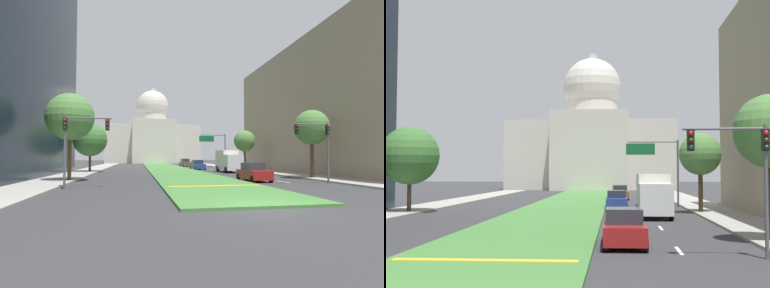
% 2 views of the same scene
% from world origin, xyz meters
% --- Properties ---
extents(ground_plane, '(260.00, 260.00, 0.00)m').
position_xyz_m(ground_plane, '(0.00, 49.35, 0.00)').
color(ground_plane, '#333335').
extents(grass_median, '(7.60, 88.82, 0.14)m').
position_xyz_m(grass_median, '(0.00, 44.41, 0.07)').
color(grass_median, '#427A38').
rests_on(grass_median, ground_plane).
extents(median_curb_nose, '(6.84, 0.50, 0.04)m').
position_xyz_m(median_curb_nose, '(0.00, 8.76, 0.16)').
color(median_curb_nose, gold).
rests_on(median_curb_nose, grass_median).
extents(lane_dashes_right, '(0.16, 41.33, 0.01)m').
position_xyz_m(lane_dashes_right, '(7.44, 31.45, 0.00)').
color(lane_dashes_right, silver).
rests_on(lane_dashes_right, ground_plane).
extents(sidewalk_left, '(4.00, 88.82, 0.15)m').
position_xyz_m(sidewalk_left, '(-13.08, 39.48, 0.07)').
color(sidewalk_left, '#9E9991').
rests_on(sidewalk_left, ground_plane).
extents(sidewalk_right, '(4.00, 88.82, 0.15)m').
position_xyz_m(sidewalk_right, '(13.08, 39.48, 0.07)').
color(sidewalk_right, '#9E9991').
rests_on(sidewalk_right, ground_plane).
extents(midrise_block_right, '(17.89, 39.36, 17.68)m').
position_xyz_m(midrise_block_right, '(24.03, 23.27, 8.84)').
color(midrise_block_right, tan).
rests_on(midrise_block_right, ground_plane).
extents(capitol_building, '(32.58, 24.41, 27.80)m').
position_xyz_m(capitol_building, '(0.00, 97.84, 9.20)').
color(capitol_building, beige).
rests_on(capitol_building, ground_plane).
extents(traffic_light_near_left, '(3.34, 0.35, 5.20)m').
position_xyz_m(traffic_light_near_left, '(-9.74, 9.97, 3.80)').
color(traffic_light_near_left, '#515456').
rests_on(traffic_light_near_left, ground_plane).
extents(traffic_light_near_right, '(3.34, 0.35, 5.20)m').
position_xyz_m(traffic_light_near_right, '(9.74, 10.73, 3.80)').
color(traffic_light_near_right, '#515456').
rests_on(traffic_light_near_right, ground_plane).
extents(overhead_guide_sign, '(5.10, 0.20, 6.50)m').
position_xyz_m(overhead_guide_sign, '(8.95, 41.64, 4.62)').
color(overhead_guide_sign, '#515456').
rests_on(overhead_guide_sign, ground_plane).
extents(street_tree_left_near, '(4.34, 4.34, 8.09)m').
position_xyz_m(street_tree_left_near, '(-11.63, 16.44, 5.90)').
color(street_tree_left_near, '#4C3823').
rests_on(street_tree_left_near, ground_plane).
extents(street_tree_right_near, '(3.58, 3.58, 7.12)m').
position_xyz_m(street_tree_right_near, '(12.20, 15.63, 5.29)').
color(street_tree_right_near, '#4C3823').
rests_on(street_tree_right_near, ground_plane).
extents(street_tree_left_mid, '(4.82, 4.82, 7.14)m').
position_xyz_m(street_tree_left_mid, '(-12.27, 32.55, 4.72)').
color(street_tree_left_mid, '#4C3823').
rests_on(street_tree_left_mid, ground_plane).
extents(street_tree_right_mid, '(3.47, 3.47, 6.57)m').
position_xyz_m(street_tree_right_mid, '(11.68, 33.74, 4.80)').
color(street_tree_right_mid, '#4C3823').
rests_on(street_tree_right_mid, ground_plane).
extents(sedan_lead_stopped, '(2.00, 4.37, 1.71)m').
position_xyz_m(sedan_lead_stopped, '(5.11, 13.96, 0.80)').
color(sedan_lead_stopped, maroon).
rests_on(sedan_lead_stopped, ground_plane).
extents(sedan_midblock, '(2.00, 4.50, 1.68)m').
position_xyz_m(sedan_midblock, '(4.82, 38.49, 0.79)').
color(sedan_midblock, navy).
rests_on(sedan_midblock, ground_plane).
extents(sedan_distant, '(2.21, 4.40, 1.77)m').
position_xyz_m(sedan_distant, '(5.24, 54.67, 0.83)').
color(sedan_distant, brown).
rests_on(sedan_distant, ground_plane).
extents(box_truck_delivery, '(2.40, 6.40, 3.20)m').
position_xyz_m(box_truck_delivery, '(7.56, 29.44, 1.68)').
color(box_truck_delivery, silver).
rests_on(box_truck_delivery, ground_plane).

